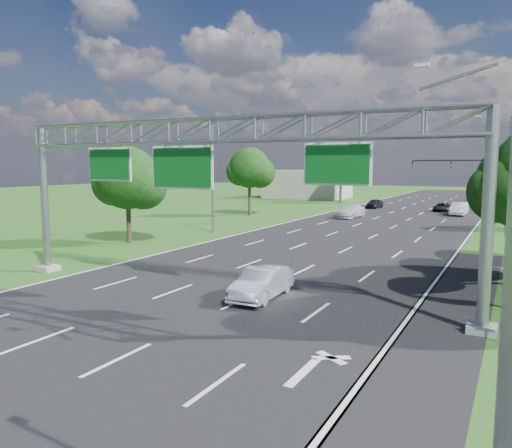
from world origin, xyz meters
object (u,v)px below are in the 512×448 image
Objects in this scene: sign_gantry at (216,144)px; silver_sedan at (262,283)px; regulatory_sign at (512,302)px; box_truck at (488,193)px; traffic_signal at (479,171)px.

silver_sedan is at bearing 13.24° from sign_gantry.
regulatory_sign is 10.13m from silver_sedan.
traffic_signal is at bearing -97.79° from box_truck.
sign_gantry is at bearing -102.21° from box_truck.
box_truck reaches higher than silver_sedan.
regulatory_sign reaches higher than silver_sedan.
silver_sedan is at bearing -95.51° from traffic_signal.
box_truck is (-4.40, 68.49, 0.01)m from regulatory_sign.
regulatory_sign is 0.17× the size of traffic_signal.
traffic_signal is at bearing 95.20° from regulatory_sign.
silver_sedan is at bearing -100.49° from box_truck.
sign_gantry is 5.48× the size of silver_sedan.
traffic_signal is 2.85× the size of silver_sedan.
box_truck is at bearing 82.35° from silver_sedan.
silver_sedan is (-9.99, 1.51, -0.80)m from regulatory_sign.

